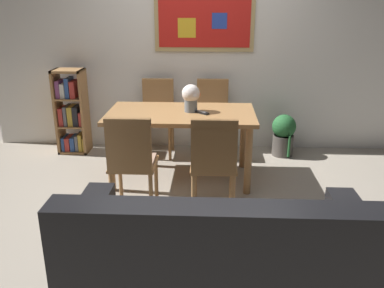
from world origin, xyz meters
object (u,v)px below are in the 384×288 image
dining_chair_far_left (157,111)px  flower_vase (191,96)px  bookshelf (72,115)px  tv_remote (202,113)px  dining_chair_far_right (212,111)px  dining_chair_near_right (214,158)px  dining_chair_near_left (132,157)px  leather_couch (218,265)px  dining_table (181,121)px  potted_ivy (284,134)px

dining_chair_far_left → flower_vase: flower_vase is taller
bookshelf → tv_remote: bearing=-26.3°
bookshelf → flower_vase: size_ratio=3.69×
dining_chair_far_right → dining_chair_near_right: 1.55m
dining_chair_near_left → leather_couch: dining_chair_near_left is taller
leather_couch → flower_vase: bearing=97.6°
dining_chair_far_left → dining_chair_far_right: same height
tv_remote → dining_chair_near_left: bearing=-128.8°
dining_chair_near_left → dining_chair_near_right: 0.71m
flower_vase → tv_remote: size_ratio=1.90×
dining_chair_far_left → tv_remote: dining_chair_far_left is taller
dining_table → leather_couch: bearing=-79.4°
dining_table → tv_remote: size_ratio=10.24×
dining_chair_far_right → tv_remote: dining_chair_far_right is taller
potted_ivy → tv_remote: (-0.98, -0.79, 0.47)m
dining_chair_far_right → leather_couch: bearing=-89.1°
dining_chair_far_left → dining_chair_near_left: size_ratio=1.00×
dining_chair_far_left → dining_chair_near_right: (0.68, -1.54, 0.00)m
tv_remote → dining_table: bearing=167.7°
dining_chair_near_left → leather_couch: size_ratio=0.51×
dining_chair_far_right → leather_couch: size_ratio=0.51×
dining_chair_far_right → flower_vase: size_ratio=3.26×
potted_ivy → bookshelf: bearing=179.8°
bookshelf → flower_vase: bearing=-25.6°
dining_chair_far_left → dining_chair_far_right: (0.67, 0.01, 0.00)m
flower_vase → potted_ivy: bearing=33.0°
leather_couch → potted_ivy: bearing=72.8°
dining_table → leather_couch: leather_couch is taller
dining_table → flower_vase: flower_vase is taller
dining_chair_near_right → leather_couch: size_ratio=0.51×
dining_table → dining_chair_near_right: dining_chair_near_right is taller
dining_chair_near_right → bookshelf: bookshelf is taller
dining_chair_far_right → bookshelf: (-1.72, -0.03, -0.06)m
dining_chair_far_left → flower_vase: (0.45, -0.74, 0.35)m
dining_chair_near_left → bookshelf: bearing=123.9°
dining_chair_near_left → potted_ivy: bearing=44.2°
bookshelf → dining_chair_near_right: bearing=-41.4°
potted_ivy → tv_remote: size_ratio=3.49×
dining_chair_near_left → dining_chair_far_right: same height
dining_chair_near_right → potted_ivy: size_ratio=1.78×
dining_table → tv_remote: tv_remote is taller
dining_table → flower_vase: 0.27m
dining_chair_near_right → flower_vase: (-0.23, 0.81, 0.35)m
dining_table → leather_couch: (0.36, -1.94, -0.32)m
bookshelf → dining_chair_near_left: bearing=-56.1°
bookshelf → leather_couch: bearing=-56.8°
dining_table → dining_chair_far_right: bearing=67.5°
leather_couch → dining_chair_near_left: bearing=122.3°
potted_ivy → dining_chair_far_right: bearing=177.6°
dining_chair_far_left → tv_remote: size_ratio=6.20×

